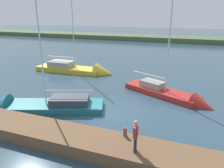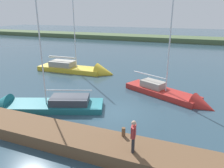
# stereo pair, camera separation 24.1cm
# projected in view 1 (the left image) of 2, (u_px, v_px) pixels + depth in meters

# --- Properties ---
(ground_plane) EXTENTS (200.00, 200.00, 0.00)m
(ground_plane) POSITION_uv_depth(u_px,v_px,m) (113.00, 112.00, 16.70)
(ground_plane) COLOR #2D4756
(far_shoreline) EXTENTS (180.00, 8.00, 2.40)m
(far_shoreline) POSITION_uv_depth(u_px,v_px,m) (173.00, 41.00, 58.27)
(far_shoreline) COLOR #4C603D
(far_shoreline) RESTS_ON ground_plane
(dock_pier) EXTENTS (22.04, 2.34, 0.75)m
(dock_pier) POSITION_uv_depth(u_px,v_px,m) (84.00, 141.00, 12.26)
(dock_pier) COLOR brown
(dock_pier) RESTS_ON ground_plane
(mooring_post_near) EXTENTS (0.21, 0.21, 0.51)m
(mooring_post_near) POSITION_uv_depth(u_px,v_px,m) (125.00, 132.00, 12.06)
(mooring_post_near) COLOR brown
(mooring_post_near) RESTS_ON dock_pier
(sailboat_mid_channel) EXTENTS (8.68, 5.50, 9.75)m
(sailboat_mid_channel) POSITION_uv_depth(u_px,v_px,m) (172.00, 97.00, 19.50)
(sailboat_mid_channel) COLOR #B22823
(sailboat_mid_channel) RESTS_ON ground_plane
(sailboat_outer_mooring) EXTENTS (10.43, 2.74, 12.13)m
(sailboat_outer_mooring) POSITION_uv_depth(u_px,v_px,m) (80.00, 70.00, 27.78)
(sailboat_outer_mooring) COLOR gold
(sailboat_outer_mooring) RESTS_ON ground_plane
(sailboat_far_right) EXTENTS (9.81, 5.58, 10.14)m
(sailboat_far_right) POSITION_uv_depth(u_px,v_px,m) (34.00, 108.00, 17.25)
(sailboat_far_right) COLOR #1E6B75
(sailboat_far_right) RESTS_ON ground_plane
(person_on_dock) EXTENTS (0.29, 0.64, 1.71)m
(person_on_dock) POSITION_uv_depth(u_px,v_px,m) (136.00, 134.00, 10.47)
(person_on_dock) COLOR #28282D
(person_on_dock) RESTS_ON dock_pier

